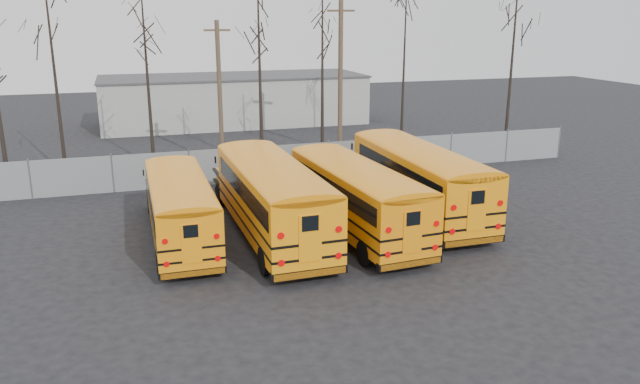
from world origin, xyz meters
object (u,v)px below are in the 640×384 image
object	(u,v)px
bus_d	(417,174)
utility_pole_left	(220,93)
bus_a	(179,203)
bus_b	(271,193)
utility_pole_right	(340,77)
bus_c	(354,192)

from	to	relation	value
bus_d	utility_pole_left	world-z (taller)	utility_pole_left
bus_a	bus_b	distance (m)	3.76
utility_pole_left	utility_pole_right	bearing A→B (deg)	14.22
bus_c	utility_pole_right	size ratio (longest dim) A/B	1.13
bus_c	utility_pole_left	xyz separation A→B (m)	(-3.41, 14.23, 2.69)
bus_a	bus_d	distance (m)	10.92
bus_d	bus_c	bearing A→B (deg)	-156.67
bus_a	bus_b	size ratio (longest dim) A/B	0.85
bus_b	bus_a	bearing A→B (deg)	169.32
bus_c	bus_d	world-z (taller)	bus_d
bus_b	bus_c	bearing A→B (deg)	-9.76
bus_b	utility_pole_right	xyz separation A→B (m)	(8.25, 14.84, 3.18)
bus_c	utility_pole_right	xyz separation A→B (m)	(4.74, 15.37, 3.31)
bus_c	utility_pole_left	distance (m)	14.88
bus_c	utility_pole_right	bearing A→B (deg)	68.89
utility_pole_right	bus_b	bearing A→B (deg)	-108.84
bus_a	utility_pole_right	xyz separation A→B (m)	(11.94, 14.23, 3.48)
bus_b	bus_c	size ratio (longest dim) A/B	1.06
bus_b	bus_d	size ratio (longest dim) A/B	1.01
bus_c	bus_d	bearing A→B (deg)	19.18
bus_a	utility_pole_right	bearing A→B (deg)	50.30
bus_c	bus_d	size ratio (longest dim) A/B	0.95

